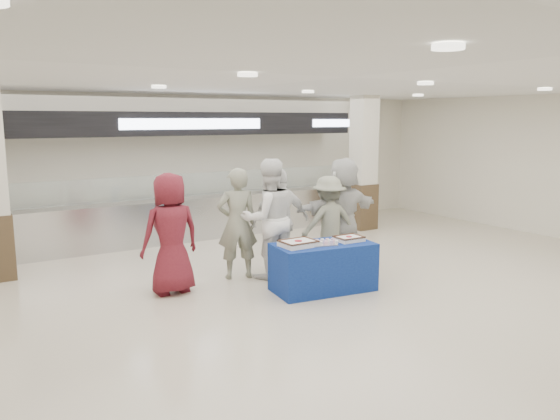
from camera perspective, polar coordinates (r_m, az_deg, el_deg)
ground at (r=7.95m, az=6.47°, el=-10.07°), size 14.00×14.00×0.00m
serving_line at (r=12.25m, az=-9.43°, el=2.36°), size 8.70×0.85×2.80m
column_right at (r=13.33m, az=8.70°, el=4.56°), size 0.55×0.55×3.20m
display_table at (r=8.56m, az=4.53°, el=-5.96°), size 1.65×1.00×0.75m
sheet_cake_left at (r=8.26m, az=1.93°, el=-3.46°), size 0.52×0.41×0.11m
sheet_cake_right at (r=8.68m, az=7.21°, el=-2.94°), size 0.43×0.34×0.09m
cupcake_tray at (r=8.40m, az=4.37°, el=-3.39°), size 0.49×0.42×0.07m
civilian_maroon at (r=8.45m, az=-11.35°, el=-2.43°), size 0.94×0.63×1.87m
soldier_a at (r=9.11m, az=-4.49°, el=-1.42°), size 0.78×0.62×1.86m
chef_tall at (r=9.11m, az=-1.20°, el=-0.92°), size 1.06×0.87×2.01m
chef_short at (r=9.41m, az=0.04°, el=-1.14°), size 1.11×0.54×1.83m
soldier_b at (r=9.76m, az=5.11°, el=-1.30°), size 1.16×0.77×1.66m
civilian_white at (r=10.03m, az=6.59°, el=-0.13°), size 1.86×0.68×1.97m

